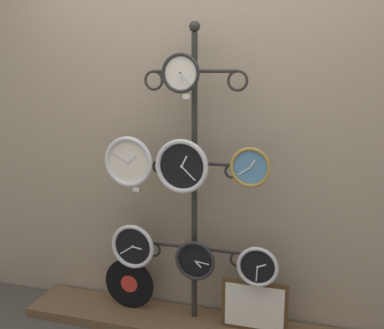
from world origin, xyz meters
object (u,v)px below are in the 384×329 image
clock_top_center (181,73)px  vinyl_record (129,284)px  display_stand (194,241)px  clock_middle_center (182,166)px  picture_frame (254,306)px  clock_middle_left (129,162)px  clock_bottom_center (195,260)px  clock_middle_right (250,167)px  clock_bottom_left (133,246)px  clock_bottom_right (258,267)px

clock_top_center → vinyl_record: size_ratio=0.66×
display_stand → clock_middle_center: 0.50m
picture_frame → clock_top_center: bearing=-173.3°
vinyl_record → clock_middle_center: bearing=-9.9°
clock_middle_center → vinyl_record: 0.92m
clock_middle_left → clock_bottom_center: (0.42, 0.00, -0.58)m
clock_middle_right → display_stand: bearing=165.4°
clock_bottom_left → picture_frame: size_ratio=0.72×
clock_middle_center → clock_bottom_left: clock_middle_center is taller
clock_top_center → clock_bottom_center: 1.11m
clock_middle_left → vinyl_record: clock_middle_left is taller
clock_top_center → clock_middle_center: bearing=91.9°
clock_middle_center → clock_top_center: bearing=-88.1°
clock_middle_right → clock_bottom_right: clock_middle_right is taller
clock_middle_right → clock_middle_center: bearing=-180.0°
vinyl_record → clock_middle_right: bearing=-4.9°
display_stand → picture_frame: (0.39, -0.05, -0.35)m
clock_middle_left → clock_top_center: bearing=-1.7°
display_stand → clock_middle_left: display_stand is taller
clock_bottom_center → clock_bottom_right: (0.38, -0.00, 0.01)m
clock_middle_center → clock_middle_right: bearing=0.0°
clock_middle_left → clock_middle_right: 0.74m
clock_middle_left → clock_bottom_center: bearing=0.1°
clock_middle_center → vinyl_record: (-0.39, 0.07, -0.83)m
clock_middle_left → vinyl_record: bearing=127.1°
clock_bottom_left → clock_bottom_center: size_ratio=1.14×
clock_top_center → picture_frame: (0.44, 0.05, -1.38)m
clock_middle_center → vinyl_record: clock_middle_center is taller
clock_middle_left → clock_middle_right: (0.74, 0.00, 0.01)m
clock_middle_right → picture_frame: 0.86m
clock_middle_center → picture_frame: (0.44, 0.04, -0.84)m
display_stand → clock_bottom_left: bearing=-165.5°
clock_middle_center → clock_bottom_left: size_ratio=1.13×
clock_bottom_right → picture_frame: size_ratio=0.61×
clock_middle_left → clock_bottom_center: clock_middle_left is taller
clock_bottom_right → vinyl_record: bearing=175.2°
clock_middle_right → clock_bottom_center: (-0.32, -0.00, -0.59)m
picture_frame → clock_bottom_right: bearing=-66.9°
clock_top_center → clock_bottom_center: bearing=7.3°
vinyl_record → picture_frame: size_ratio=0.86×
clock_top_center → clock_middle_center: size_ratio=0.69×
clock_bottom_center → clock_bottom_right: 0.38m
clock_middle_left → clock_middle_center: size_ratio=0.96×
vinyl_record → clock_top_center: bearing=-11.8°
clock_bottom_right → clock_top_center: bearing=-178.8°
clock_bottom_right → picture_frame: clock_bottom_right is taller
clock_bottom_left → vinyl_record: clock_bottom_left is taller
vinyl_record → clock_bottom_right: bearing=-4.8°
clock_middle_right → clock_bottom_left: size_ratio=0.80×
picture_frame → clock_middle_left: bearing=-176.9°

